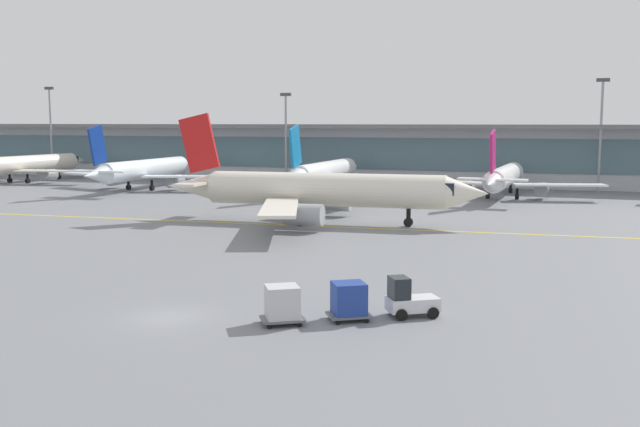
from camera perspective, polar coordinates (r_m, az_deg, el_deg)
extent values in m
plane|color=slate|center=(38.90, -11.81, -7.90)|extent=(400.00, 400.00, 0.00)
cube|color=yellow|center=(70.50, -0.11, -0.99)|extent=(109.78, 7.62, 0.01)
cube|color=#B2B7BC|center=(119.41, 9.67, 4.42)|extent=(199.61, 8.00, 9.00)
cube|color=slate|center=(115.37, 9.34, 4.56)|extent=(191.63, 0.16, 5.04)
cube|color=slate|center=(117.80, 9.60, 6.72)|extent=(207.59, 11.00, 0.60)
cylinder|color=silver|center=(131.12, -21.94, 3.58)|extent=(4.70, 21.11, 2.91)
cone|color=silver|center=(139.89, -18.35, 3.93)|extent=(3.05, 3.71, 2.76)
cube|color=black|center=(138.16, -19.01, 4.02)|extent=(2.49, 2.80, 1.02)
cylinder|color=#999EA3|center=(134.59, -23.54, 2.90)|extent=(2.05, 3.22, 1.80)
cube|color=silver|center=(124.71, -20.10, 3.14)|extent=(12.28, 5.00, 0.24)
cylinder|color=#999EA3|center=(127.34, -20.46, 2.83)|extent=(2.05, 3.22, 1.80)
cylinder|color=black|center=(136.45, -19.69, 2.86)|extent=(0.38, 0.38, 1.54)
cylinder|color=black|center=(136.48, -19.69, 2.70)|extent=(0.53, 0.81, 0.77)
cylinder|color=black|center=(131.50, -23.03, 2.56)|extent=(0.38, 0.38, 1.54)
cylinder|color=black|center=(131.53, -23.02, 2.40)|extent=(0.53, 0.81, 0.77)
cylinder|color=black|center=(128.66, -21.83, 2.53)|extent=(0.38, 0.38, 1.54)
cylinder|color=black|center=(128.69, -21.82, 2.36)|extent=(0.53, 0.81, 0.77)
cylinder|color=white|center=(112.07, -13.41, 3.38)|extent=(3.31, 20.99, 2.91)
cone|color=white|center=(122.65, -10.45, 3.77)|extent=(2.83, 3.54, 2.76)
cube|color=black|center=(120.59, -10.98, 3.87)|extent=(2.32, 2.66, 1.02)
cone|color=white|center=(101.38, -17.17, 2.88)|extent=(2.56, 4.70, 2.47)
cube|color=white|center=(114.76, -17.03, 2.95)|extent=(12.28, 5.73, 0.24)
cylinder|color=#999EA3|center=(114.52, -15.66, 2.58)|extent=(1.86, 3.11, 1.80)
cube|color=white|center=(106.94, -10.46, 2.85)|extent=(12.25, 6.15, 0.24)
cylinder|color=#999EA3|center=(109.27, -11.24, 2.50)|extent=(1.86, 3.11, 1.80)
cube|color=navy|center=(101.95, -16.95, 5.12)|extent=(0.38, 3.93, 5.48)
cube|color=white|center=(103.62, -17.75, 3.18)|extent=(4.32, 2.13, 0.21)
cube|color=white|center=(101.19, -15.77, 3.17)|extent=(4.32, 2.13, 0.21)
cylinder|color=black|center=(118.53, -11.54, 2.55)|extent=(0.38, 0.38, 1.54)
cylinder|color=black|center=(118.56, -11.54, 2.36)|extent=(0.49, 0.78, 0.77)
cylinder|color=black|center=(111.82, -14.70, 2.19)|extent=(0.38, 0.38, 1.54)
cylinder|color=black|center=(111.86, -14.69, 1.99)|extent=(0.49, 0.78, 0.77)
cylinder|color=black|center=(109.76, -12.97, 2.15)|extent=(0.38, 0.38, 1.54)
cylinder|color=black|center=(109.79, -12.96, 1.95)|extent=(0.49, 0.78, 0.77)
cylinder|color=white|center=(103.40, 0.45, 3.27)|extent=(2.97, 20.95, 2.91)
cone|color=white|center=(115.01, 2.41, 3.66)|extent=(2.77, 3.50, 2.76)
cube|color=black|center=(112.76, 2.07, 3.78)|extent=(2.28, 2.62, 1.02)
cone|color=white|center=(91.40, -2.14, 2.76)|extent=(2.49, 4.66, 2.47)
cube|color=white|center=(104.50, -3.73, 2.86)|extent=(12.26, 5.97, 0.24)
cylinder|color=#999EA3|center=(104.85, -2.24, 2.44)|extent=(1.81, 3.09, 1.80)
cube|color=white|center=(99.67, 4.19, 2.65)|extent=(12.27, 5.91, 0.24)
cylinder|color=#999EA3|center=(101.60, 3.07, 2.29)|extent=(1.81, 3.09, 1.80)
cube|color=#1472B2|center=(92.05, -1.94, 5.24)|extent=(0.32, 3.92, 5.48)
cube|color=white|center=(93.34, -3.08, 3.11)|extent=(4.28, 2.07, 0.21)
cube|color=white|center=(91.81, -0.60, 3.06)|extent=(4.28, 2.07, 0.21)
cylinder|color=black|center=(110.51, 1.67, 2.37)|extent=(0.38, 0.38, 1.54)
cylinder|color=black|center=(110.54, 1.67, 2.17)|extent=(0.47, 0.77, 0.77)
cylinder|color=black|center=(102.62, -0.90, 2.00)|extent=(0.38, 0.38, 1.54)
cylinder|color=black|center=(102.65, -0.90, 1.78)|extent=(0.47, 0.77, 0.77)
cylinder|color=black|center=(101.34, 1.19, 1.93)|extent=(0.38, 0.38, 1.54)
cylinder|color=black|center=(101.37, 1.19, 1.72)|extent=(0.47, 0.77, 0.77)
cylinder|color=white|center=(99.64, 14.18, 2.82)|extent=(3.59, 19.93, 2.75)
cone|color=white|center=(111.09, 14.95, 3.22)|extent=(2.75, 3.41, 2.62)
cube|color=black|center=(108.89, 14.83, 3.33)|extent=(2.25, 2.57, 0.96)
cone|color=white|center=(87.66, 13.17, 2.28)|extent=(2.53, 4.50, 2.34)
cube|color=white|center=(99.24, 10.01, 2.47)|extent=(11.58, 6.05, 0.23)
cylinder|color=#999EA3|center=(100.07, 11.41, 2.04)|extent=(1.82, 2.99, 1.70)
cube|color=white|center=(97.44, 18.16, 2.14)|extent=(11.63, 5.19, 0.23)
cylinder|color=#999EA3|center=(98.87, 16.88, 1.81)|extent=(1.82, 2.99, 1.70)
cube|color=#B21E66|center=(88.31, 13.32, 4.74)|extent=(0.45, 3.72, 5.19)
cube|color=white|center=(89.13, 12.00, 2.66)|extent=(4.13, 2.11, 0.19)
cube|color=white|center=(88.56, 14.58, 2.56)|extent=(4.13, 2.11, 0.19)
cylinder|color=black|center=(106.67, 14.63, 1.94)|extent=(0.36, 0.36, 1.46)
cylinder|color=black|center=(106.70, 14.62, 1.75)|extent=(0.48, 0.75, 0.73)
cylinder|color=black|center=(98.46, 12.95, 1.57)|extent=(0.36, 0.36, 1.46)
cylinder|color=black|center=(98.50, 12.94, 1.36)|extent=(0.48, 0.75, 0.73)
cylinder|color=black|center=(97.99, 15.11, 1.48)|extent=(0.36, 0.36, 1.46)
cylinder|color=black|center=(98.02, 15.10, 1.27)|extent=(0.48, 0.75, 0.73)
cylinder|color=silver|center=(71.99, 0.41, 1.88)|extent=(23.78, 4.83, 3.28)
cone|color=silver|center=(69.76, 11.42, 1.57)|extent=(4.13, 3.37, 3.12)
cube|color=black|center=(69.94, 9.28, 1.97)|extent=(3.11, 2.75, 1.15)
cone|color=silver|center=(76.94, -10.04, 2.11)|extent=(5.42, 3.13, 2.79)
cube|color=silver|center=(80.64, 0.62, 1.80)|extent=(5.88, 13.85, 0.27)
cylinder|color=#999EA3|center=(77.77, 1.14, 0.93)|extent=(3.60, 2.25, 2.03)
cube|color=silver|center=(64.63, -3.15, 0.46)|extent=(7.48, 13.75, 0.27)
cylinder|color=#999EA3|center=(66.87, -1.24, -0.09)|extent=(3.60, 2.25, 2.03)
cube|color=red|center=(76.25, -9.40, 5.42)|extent=(4.43, 0.64, 6.18)
cube|color=silver|center=(78.50, -8.35, 2.60)|extent=(2.63, 4.97, 0.23)
cube|color=silver|center=(74.12, -9.84, 2.31)|extent=(2.63, 4.97, 0.23)
cylinder|color=black|center=(70.62, 6.91, -0.32)|extent=(0.42, 0.42, 1.74)
cylinder|color=black|center=(70.67, 6.90, -0.67)|extent=(0.90, 0.59, 0.87)
cylinder|color=black|center=(74.89, -0.58, 0.15)|extent=(0.42, 0.42, 1.74)
cylinder|color=black|center=(74.95, -0.58, -0.18)|extent=(0.90, 0.59, 0.87)
cylinder|color=black|center=(70.67, -1.56, -0.27)|extent=(0.42, 0.42, 1.74)
cylinder|color=black|center=(70.73, -1.56, -0.62)|extent=(0.90, 0.59, 0.87)
cube|color=silver|center=(38.38, 7.23, -7.00)|extent=(2.95, 2.56, 0.70)
cube|color=#1E2328|center=(37.93, 6.19, -5.76)|extent=(1.42, 1.53, 1.10)
cylinder|color=black|center=(39.40, 8.05, -7.17)|extent=(0.63, 0.50, 0.60)
cylinder|color=black|center=(38.13, 8.80, -7.67)|extent=(0.63, 0.50, 0.60)
cylinder|color=black|center=(38.84, 5.68, -7.34)|extent=(0.63, 0.50, 0.60)
cylinder|color=black|center=(37.56, 6.36, -7.86)|extent=(0.63, 0.50, 0.60)
cube|color=#595B60|center=(37.48, 2.26, -7.88)|extent=(2.63, 2.47, 0.12)
cube|color=navy|center=(37.26, 2.26, -6.61)|extent=(2.15, 2.12, 1.60)
cylinder|color=black|center=(38.36, 3.07, -7.79)|extent=(0.24, 0.20, 0.22)
cylinder|color=black|center=(37.07, 3.67, -8.34)|extent=(0.24, 0.20, 0.22)
cylinder|color=black|center=(38.00, 0.88, -7.93)|extent=(0.24, 0.20, 0.22)
cylinder|color=black|center=(36.68, 1.40, -8.49)|extent=(0.24, 0.20, 0.22)
cube|color=#595B60|center=(36.77, -2.95, -8.18)|extent=(2.63, 2.47, 0.12)
cube|color=silver|center=(36.55, -2.96, -6.88)|extent=(2.15, 2.12, 1.60)
cylinder|color=black|center=(37.60, -2.00, -8.10)|extent=(0.24, 0.20, 0.22)
cylinder|color=black|center=(36.28, -1.58, -8.67)|extent=(0.24, 0.20, 0.22)
cylinder|color=black|center=(37.36, -4.28, -8.21)|extent=(0.24, 0.20, 0.22)
cylinder|color=black|center=(36.03, -3.95, -8.79)|extent=(0.24, 0.20, 0.22)
cylinder|color=gray|center=(141.00, -20.22, 5.85)|extent=(0.36, 0.36, 15.71)
cube|color=#3F3F42|center=(141.11, -20.36, 9.14)|extent=(1.80, 0.30, 0.50)
cylinder|color=gray|center=(118.42, -2.67, 5.72)|extent=(0.36, 0.36, 14.09)
cube|color=#3F3F42|center=(118.46, -2.69, 9.25)|extent=(1.80, 0.30, 0.50)
cylinder|color=gray|center=(111.04, 21.02, 5.54)|extent=(0.36, 0.36, 15.57)
cube|color=#3F3F42|center=(111.17, 21.20, 9.68)|extent=(1.80, 0.30, 0.50)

